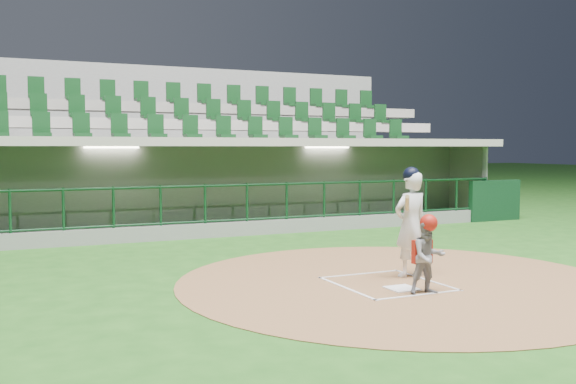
# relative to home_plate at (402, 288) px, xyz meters

# --- Properties ---
(ground) EXTENTS (120.00, 120.00, 0.00)m
(ground) POSITION_rel_home_plate_xyz_m (0.00, 0.70, -0.02)
(ground) COLOR #1D4F16
(ground) RESTS_ON ground
(dirt_circle) EXTENTS (7.20, 7.20, 0.01)m
(dirt_circle) POSITION_rel_home_plate_xyz_m (0.30, 0.50, -0.02)
(dirt_circle) COLOR brown
(dirt_circle) RESTS_ON ground
(home_plate) EXTENTS (0.43, 0.43, 0.02)m
(home_plate) POSITION_rel_home_plate_xyz_m (0.00, 0.00, 0.00)
(home_plate) COLOR white
(home_plate) RESTS_ON dirt_circle
(batter_box_chalk) EXTENTS (1.55, 1.80, 0.01)m
(batter_box_chalk) POSITION_rel_home_plate_xyz_m (0.00, 0.40, -0.00)
(batter_box_chalk) COLOR white
(batter_box_chalk) RESTS_ON ground
(dugout_structure) EXTENTS (16.40, 3.70, 3.00)m
(dugout_structure) POSITION_rel_home_plate_xyz_m (0.16, 8.53, 0.94)
(dugout_structure) COLOR slate
(dugout_structure) RESTS_ON ground
(seating_deck) EXTENTS (17.00, 6.72, 5.15)m
(seating_deck) POSITION_rel_home_plate_xyz_m (0.00, 11.61, 1.40)
(seating_deck) COLOR gray
(seating_deck) RESTS_ON ground
(batter) EXTENTS (0.88, 0.89, 1.84)m
(batter) POSITION_rel_home_plate_xyz_m (0.68, 0.75, 0.91)
(batter) COLOR white
(batter) RESTS_ON dirt_circle
(catcher) EXTENTS (0.59, 0.50, 1.18)m
(catcher) POSITION_rel_home_plate_xyz_m (0.17, -0.41, 0.58)
(catcher) COLOR gray
(catcher) RESTS_ON dirt_circle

